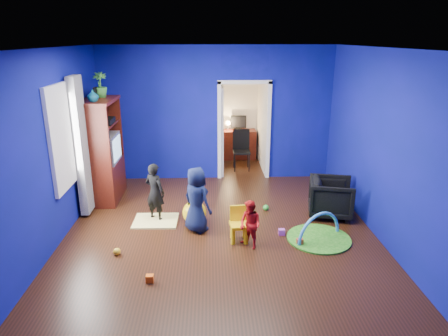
{
  "coord_description": "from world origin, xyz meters",
  "views": [
    {
      "loc": [
        -0.15,
        -5.82,
        3.05
      ],
      "look_at": [
        0.07,
        0.4,
        1.0
      ],
      "focal_mm": 32.0,
      "sensor_mm": 36.0,
      "label": 1
    }
  ],
  "objects_px": {
    "child_black": "(155,192)",
    "kid_chair": "(239,226)",
    "vase": "(93,96)",
    "play_mat": "(319,238)",
    "folding_chair": "(242,151)",
    "crt_tv": "(105,148)",
    "armchair": "(331,197)",
    "tv_armoire": "(103,150)",
    "study_desk": "(239,144)",
    "toddler_red": "(250,225)",
    "hopper_ball": "(194,213)",
    "child_navy": "(197,200)"
  },
  "relations": [
    {
      "from": "child_black",
      "to": "kid_chair",
      "type": "distance_m",
      "value": 1.64
    },
    {
      "from": "vase",
      "to": "play_mat",
      "type": "relative_size",
      "value": 0.21
    },
    {
      "from": "child_black",
      "to": "folding_chair",
      "type": "distance_m",
      "value": 3.19
    },
    {
      "from": "crt_tv",
      "to": "play_mat",
      "type": "relative_size",
      "value": 0.7
    },
    {
      "from": "folding_chair",
      "to": "child_black",
      "type": "bearing_deg",
      "value": -122.29
    },
    {
      "from": "armchair",
      "to": "crt_tv",
      "type": "height_order",
      "value": "crt_tv"
    },
    {
      "from": "tv_armoire",
      "to": "folding_chair",
      "type": "xyz_separation_m",
      "value": [
        2.8,
        1.68,
        -0.52
      ]
    },
    {
      "from": "tv_armoire",
      "to": "child_black",
      "type": "bearing_deg",
      "value": -42.88
    },
    {
      "from": "play_mat",
      "to": "study_desk",
      "type": "xyz_separation_m",
      "value": [
        -0.95,
        4.49,
        0.36
      ]
    },
    {
      "from": "toddler_red",
      "to": "study_desk",
      "type": "xyz_separation_m",
      "value": [
        0.16,
        4.69,
        0.0
      ]
    },
    {
      "from": "crt_tv",
      "to": "hopper_ball",
      "type": "distance_m",
      "value": 2.27
    },
    {
      "from": "kid_chair",
      "to": "folding_chair",
      "type": "bearing_deg",
      "value": 79.13
    },
    {
      "from": "armchair",
      "to": "child_navy",
      "type": "bearing_deg",
      "value": 114.44
    },
    {
      "from": "tv_armoire",
      "to": "hopper_ball",
      "type": "bearing_deg",
      "value": -34.38
    },
    {
      "from": "child_navy",
      "to": "vase",
      "type": "xyz_separation_m",
      "value": [
        -1.82,
        1.16,
        1.52
      ]
    },
    {
      "from": "child_navy",
      "to": "tv_armoire",
      "type": "xyz_separation_m",
      "value": [
        -1.82,
        1.46,
        0.43
      ]
    },
    {
      "from": "child_navy",
      "to": "toddler_red",
      "type": "xyz_separation_m",
      "value": [
        0.82,
        -0.59,
        -0.17
      ]
    },
    {
      "from": "vase",
      "to": "child_black",
      "type": "bearing_deg",
      "value": -33.22
    },
    {
      "from": "crt_tv",
      "to": "play_mat",
      "type": "bearing_deg",
      "value": -26.45
    },
    {
      "from": "folding_chair",
      "to": "study_desk",
      "type": "bearing_deg",
      "value": 90.0
    },
    {
      "from": "armchair",
      "to": "folding_chair",
      "type": "bearing_deg",
      "value": 40.02
    },
    {
      "from": "armchair",
      "to": "tv_armoire",
      "type": "bearing_deg",
      "value": 89.46
    },
    {
      "from": "hopper_ball",
      "to": "kid_chair",
      "type": "xyz_separation_m",
      "value": [
        0.72,
        -0.64,
        0.05
      ]
    },
    {
      "from": "study_desk",
      "to": "child_black",
      "type": "bearing_deg",
      "value": -114.99
    },
    {
      "from": "vase",
      "to": "crt_tv",
      "type": "distance_m",
      "value": 1.09
    },
    {
      "from": "hopper_ball",
      "to": "folding_chair",
      "type": "relative_size",
      "value": 0.44
    },
    {
      "from": "play_mat",
      "to": "child_navy",
      "type": "bearing_deg",
      "value": 168.75
    },
    {
      "from": "vase",
      "to": "crt_tv",
      "type": "relative_size",
      "value": 0.3
    },
    {
      "from": "child_navy",
      "to": "play_mat",
      "type": "distance_m",
      "value": 2.04
    },
    {
      "from": "child_navy",
      "to": "folding_chair",
      "type": "xyz_separation_m",
      "value": [
        0.98,
        3.15,
        -0.09
      ]
    },
    {
      "from": "armchair",
      "to": "hopper_ball",
      "type": "relative_size",
      "value": 1.84
    },
    {
      "from": "crt_tv",
      "to": "kid_chair",
      "type": "height_order",
      "value": "crt_tv"
    },
    {
      "from": "armchair",
      "to": "study_desk",
      "type": "distance_m",
      "value": 3.86
    },
    {
      "from": "folding_chair",
      "to": "armchair",
      "type": "bearing_deg",
      "value": -62.33
    },
    {
      "from": "toddler_red",
      "to": "tv_armoire",
      "type": "bearing_deg",
      "value": -168.99
    },
    {
      "from": "tv_armoire",
      "to": "crt_tv",
      "type": "xyz_separation_m",
      "value": [
        0.04,
        0.0,
        0.04
      ]
    },
    {
      "from": "armchair",
      "to": "hopper_ball",
      "type": "bearing_deg",
      "value": 108.41
    },
    {
      "from": "vase",
      "to": "tv_armoire",
      "type": "height_order",
      "value": "vase"
    },
    {
      "from": "toddler_red",
      "to": "hopper_ball",
      "type": "relative_size",
      "value": 1.84
    },
    {
      "from": "armchair",
      "to": "toddler_red",
      "type": "relative_size",
      "value": 1.0
    },
    {
      "from": "child_navy",
      "to": "vase",
      "type": "relative_size",
      "value": 5.19
    },
    {
      "from": "child_navy",
      "to": "study_desk",
      "type": "distance_m",
      "value": 4.22
    },
    {
      "from": "armchair",
      "to": "crt_tv",
      "type": "xyz_separation_m",
      "value": [
        -4.15,
        0.96,
        0.68
      ]
    },
    {
      "from": "toddler_red",
      "to": "play_mat",
      "type": "distance_m",
      "value": 1.19
    },
    {
      "from": "kid_chair",
      "to": "play_mat",
      "type": "xyz_separation_m",
      "value": [
        1.27,
        0.0,
        -0.24
      ]
    },
    {
      "from": "armchair",
      "to": "study_desk",
      "type": "relative_size",
      "value": 0.85
    },
    {
      "from": "play_mat",
      "to": "armchair",
      "type": "bearing_deg",
      "value": 64.15
    },
    {
      "from": "toddler_red",
      "to": "hopper_ball",
      "type": "xyz_separation_m",
      "value": [
        -0.87,
        0.84,
        -0.17
      ]
    },
    {
      "from": "child_black",
      "to": "child_navy",
      "type": "height_order",
      "value": "child_navy"
    },
    {
      "from": "child_black",
      "to": "toddler_red",
      "type": "bearing_deg",
      "value": 176.64
    }
  ]
}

